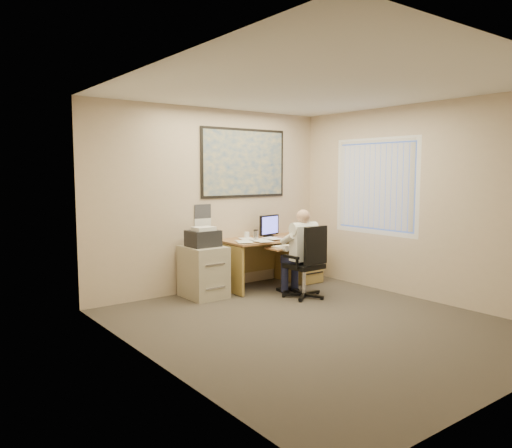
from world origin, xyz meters
TOP-DOWN VIEW (x-y plane):
  - room_shell at (0.00, 0.00)m, footprint 4.00×4.50m
  - desk at (1.17, 1.90)m, footprint 1.60×0.97m
  - world_map at (0.59, 2.23)m, footprint 1.56×0.03m
  - wall_calendar at (-0.16, 2.24)m, footprint 0.28×0.01m
  - window_blinds at (1.97, 0.80)m, footprint 0.06×1.40m
  - filing_cabinet at (-0.37, 1.90)m, footprint 0.52×0.62m
  - office_chair at (0.75, 0.98)m, footprint 0.64×0.64m
  - person at (0.75, 1.06)m, footprint 0.59×0.77m

SIDE VIEW (x-z plane):
  - office_chair at x=0.75m, z-range -0.21..0.81m
  - filing_cabinet at x=-0.37m, z-range -0.07..0.93m
  - desk at x=1.17m, z-range -0.10..0.98m
  - person at x=0.75m, z-range 0.00..1.24m
  - wall_calendar at x=-0.16m, z-range 0.87..1.29m
  - room_shell at x=0.00m, z-range 0.00..2.70m
  - window_blinds at x=1.97m, z-range 0.90..2.20m
  - world_map at x=0.59m, z-range 1.37..2.43m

